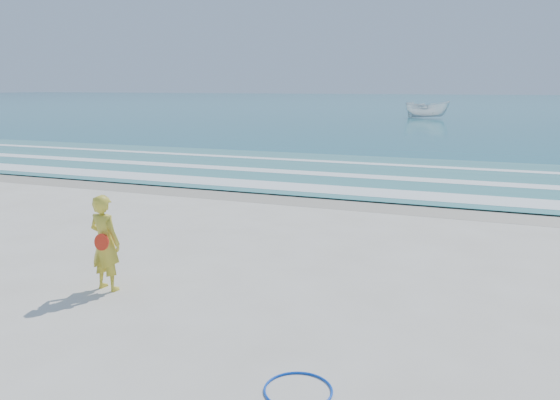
% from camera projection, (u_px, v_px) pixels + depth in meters
% --- Properties ---
extents(ground, '(400.00, 400.00, 0.00)m').
position_uv_depth(ground, '(161.00, 321.00, 7.80)').
color(ground, silver).
rests_on(ground, ground).
extents(wet_sand, '(400.00, 2.40, 0.00)m').
position_uv_depth(wet_sand, '(331.00, 200.00, 16.02)').
color(wet_sand, '#B2A893').
rests_on(wet_sand, ground).
extents(ocean, '(400.00, 190.00, 0.04)m').
position_uv_depth(ocean, '(468.00, 103.00, 103.77)').
color(ocean, '#19727F').
rests_on(ocean, ground).
extents(shallow, '(400.00, 10.00, 0.01)m').
position_uv_depth(shallow, '(367.00, 173.00, 20.58)').
color(shallow, '#59B7AD').
rests_on(shallow, ocean).
extents(foam_near, '(400.00, 1.40, 0.01)m').
position_uv_depth(foam_near, '(343.00, 190.00, 17.20)').
color(foam_near, white).
rests_on(foam_near, shallow).
extents(foam_mid, '(400.00, 0.90, 0.01)m').
position_uv_depth(foam_mid, '(363.00, 176.00, 19.85)').
color(foam_mid, white).
rests_on(foam_mid, shallow).
extents(foam_far, '(400.00, 0.60, 0.01)m').
position_uv_depth(foam_far, '(380.00, 164.00, 22.87)').
color(foam_far, white).
rests_on(foam_far, shallow).
extents(hoop, '(1.02, 1.02, 0.03)m').
position_uv_depth(hoop, '(298.00, 390.00, 6.00)').
color(hoop, blue).
rests_on(hoop, ground).
extents(boat, '(4.64, 2.30, 1.72)m').
position_uv_depth(boat, '(427.00, 110.00, 54.69)').
color(boat, white).
rests_on(boat, ocean).
extents(woman, '(0.63, 0.46, 1.59)m').
position_uv_depth(woman, '(105.00, 243.00, 8.85)').
color(woman, gold).
rests_on(woman, ground).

